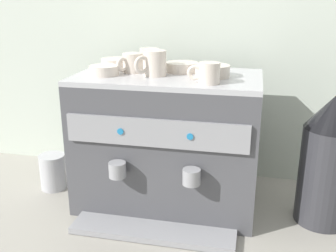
{
  "coord_description": "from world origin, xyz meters",
  "views": [
    {
      "loc": [
        0.28,
        -1.31,
        0.74
      ],
      "look_at": [
        0.0,
        0.0,
        0.3
      ],
      "focal_mm": 42.33,
      "sensor_mm": 36.0,
      "label": 1
    }
  ],
  "objects_px": {
    "espresso_machine": "(168,142)",
    "ceramic_bowl_0": "(182,67)",
    "ceramic_bowl_1": "(212,71)",
    "ceramic_bowl_3": "(116,63)",
    "ceramic_cup_0": "(150,58)",
    "ceramic_cup_1": "(154,63)",
    "ceramic_cup_3": "(132,63)",
    "ceramic_cup_2": "(208,73)",
    "coffee_grinder": "(328,160)",
    "milk_pitcher": "(53,171)",
    "ceramic_bowl_2": "(104,71)"
  },
  "relations": [
    {
      "from": "coffee_grinder",
      "to": "ceramic_cup_2",
      "type": "bearing_deg",
      "value": -167.9
    },
    {
      "from": "ceramic_bowl_0",
      "to": "ceramic_bowl_1",
      "type": "xyz_separation_m",
      "value": [
        0.11,
        -0.06,
        0.0
      ]
    },
    {
      "from": "ceramic_cup_3",
      "to": "ceramic_bowl_1",
      "type": "bearing_deg",
      "value": -2.48
    },
    {
      "from": "ceramic_cup_3",
      "to": "milk_pitcher",
      "type": "bearing_deg",
      "value": -178.04
    },
    {
      "from": "ceramic_cup_2",
      "to": "milk_pitcher",
      "type": "distance_m",
      "value": 0.77
    },
    {
      "from": "ceramic_cup_0",
      "to": "ceramic_cup_3",
      "type": "bearing_deg",
      "value": -110.85
    },
    {
      "from": "ceramic_cup_1",
      "to": "ceramic_bowl_3",
      "type": "distance_m",
      "value": 0.21
    },
    {
      "from": "espresso_machine",
      "to": "ceramic_bowl_3",
      "type": "height_order",
      "value": "ceramic_bowl_3"
    },
    {
      "from": "espresso_machine",
      "to": "ceramic_bowl_3",
      "type": "relative_size",
      "value": 5.79
    },
    {
      "from": "ceramic_bowl_0",
      "to": "ceramic_bowl_1",
      "type": "bearing_deg",
      "value": -28.87
    },
    {
      "from": "ceramic_bowl_2",
      "to": "ceramic_bowl_3",
      "type": "bearing_deg",
      "value": 92.82
    },
    {
      "from": "ceramic_cup_2",
      "to": "ceramic_cup_3",
      "type": "xyz_separation_m",
      "value": [
        -0.28,
        0.12,
        0.0
      ]
    },
    {
      "from": "ceramic_cup_1",
      "to": "ceramic_cup_0",
      "type": "bearing_deg",
      "value": 109.14
    },
    {
      "from": "ceramic_cup_3",
      "to": "ceramic_bowl_2",
      "type": "bearing_deg",
      "value": -141.17
    },
    {
      "from": "ceramic_cup_3",
      "to": "milk_pitcher",
      "type": "height_order",
      "value": "ceramic_cup_3"
    },
    {
      "from": "ceramic_cup_2",
      "to": "coffee_grinder",
      "type": "distance_m",
      "value": 0.5
    },
    {
      "from": "ceramic_bowl_2",
      "to": "ceramic_bowl_3",
      "type": "relative_size",
      "value": 0.93
    },
    {
      "from": "ceramic_bowl_1",
      "to": "coffee_grinder",
      "type": "bearing_deg",
      "value": -3.6
    },
    {
      "from": "ceramic_cup_3",
      "to": "milk_pitcher",
      "type": "relative_size",
      "value": 0.7
    },
    {
      "from": "ceramic_cup_1",
      "to": "ceramic_bowl_1",
      "type": "relative_size",
      "value": 0.9
    },
    {
      "from": "ceramic_cup_0",
      "to": "ceramic_cup_2",
      "type": "relative_size",
      "value": 1.06
    },
    {
      "from": "espresso_machine",
      "to": "ceramic_bowl_0",
      "type": "bearing_deg",
      "value": 62.13
    },
    {
      "from": "ceramic_cup_2",
      "to": "espresso_machine",
      "type": "bearing_deg",
      "value": 145.12
    },
    {
      "from": "ceramic_cup_0",
      "to": "ceramic_cup_1",
      "type": "bearing_deg",
      "value": -70.86
    },
    {
      "from": "ceramic_cup_1",
      "to": "ceramic_cup_2",
      "type": "distance_m",
      "value": 0.21
    },
    {
      "from": "ceramic_cup_2",
      "to": "coffee_grinder",
      "type": "height_order",
      "value": "ceramic_cup_2"
    },
    {
      "from": "ceramic_bowl_3",
      "to": "ceramic_cup_1",
      "type": "bearing_deg",
      "value": -33.27
    },
    {
      "from": "ceramic_bowl_1",
      "to": "coffee_grinder",
      "type": "height_order",
      "value": "ceramic_bowl_1"
    },
    {
      "from": "espresso_machine",
      "to": "ceramic_bowl_2",
      "type": "relative_size",
      "value": 6.26
    },
    {
      "from": "ceramic_bowl_1",
      "to": "ceramic_bowl_3",
      "type": "distance_m",
      "value": 0.38
    },
    {
      "from": "ceramic_cup_2",
      "to": "ceramic_cup_3",
      "type": "distance_m",
      "value": 0.31
    },
    {
      "from": "espresso_machine",
      "to": "coffee_grinder",
      "type": "height_order",
      "value": "espresso_machine"
    },
    {
      "from": "ceramic_cup_2",
      "to": "ceramic_bowl_1",
      "type": "distance_m",
      "value": 0.11
    },
    {
      "from": "ceramic_cup_3",
      "to": "ceramic_bowl_3",
      "type": "height_order",
      "value": "ceramic_cup_3"
    },
    {
      "from": "espresso_machine",
      "to": "ceramic_cup_3",
      "type": "xyz_separation_m",
      "value": [
        -0.13,
        0.02,
        0.28
      ]
    },
    {
      "from": "ceramic_cup_3",
      "to": "ceramic_bowl_1",
      "type": "height_order",
      "value": "ceramic_cup_3"
    },
    {
      "from": "espresso_machine",
      "to": "ceramic_bowl_0",
      "type": "height_order",
      "value": "ceramic_bowl_0"
    },
    {
      "from": "espresso_machine",
      "to": "ceramic_cup_1",
      "type": "xyz_separation_m",
      "value": [
        -0.04,
        -0.02,
        0.28
      ]
    },
    {
      "from": "ceramic_cup_1",
      "to": "coffee_grinder",
      "type": "distance_m",
      "value": 0.66
    },
    {
      "from": "ceramic_bowl_3",
      "to": "ceramic_bowl_2",
      "type": "bearing_deg",
      "value": -87.18
    },
    {
      "from": "espresso_machine",
      "to": "ceramic_cup_0",
      "type": "xyz_separation_m",
      "value": [
        -0.09,
        0.12,
        0.28
      ]
    },
    {
      "from": "ceramic_cup_1",
      "to": "ceramic_bowl_1",
      "type": "bearing_deg",
      "value": 8.06
    },
    {
      "from": "ceramic_cup_2",
      "to": "ceramic_bowl_2",
      "type": "bearing_deg",
      "value": 170.86
    },
    {
      "from": "ceramic_cup_1",
      "to": "ceramic_bowl_0",
      "type": "xyz_separation_m",
      "value": [
        0.08,
        0.09,
        -0.03
      ]
    },
    {
      "from": "espresso_machine",
      "to": "ceramic_bowl_1",
      "type": "xyz_separation_m",
      "value": [
        0.15,
        0.01,
        0.26
      ]
    },
    {
      "from": "ceramic_cup_1",
      "to": "ceramic_bowl_3",
      "type": "height_order",
      "value": "ceramic_cup_1"
    },
    {
      "from": "ceramic_bowl_2",
      "to": "coffee_grinder",
      "type": "height_order",
      "value": "ceramic_bowl_2"
    },
    {
      "from": "ceramic_bowl_1",
      "to": "espresso_machine",
      "type": "bearing_deg",
      "value": -177.77
    },
    {
      "from": "ceramic_bowl_1",
      "to": "ceramic_bowl_0",
      "type": "bearing_deg",
      "value": 151.13
    },
    {
      "from": "ceramic_cup_2",
      "to": "ceramic_bowl_1",
      "type": "height_order",
      "value": "ceramic_cup_2"
    }
  ]
}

